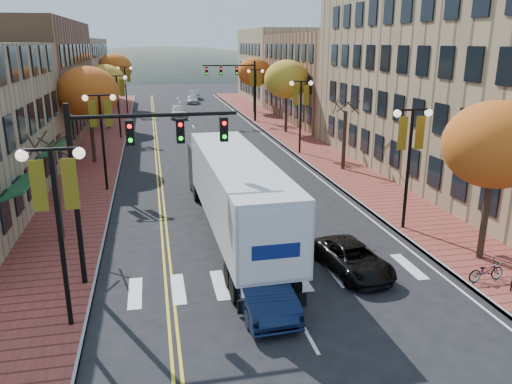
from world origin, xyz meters
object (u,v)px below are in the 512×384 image
bicycle (486,271)px  navy_sedan (260,285)px  semi_truck (232,187)px  black_suv (353,258)px

bicycle → navy_sedan: bearing=84.1°
semi_truck → navy_sedan: bearing=-92.4°
semi_truck → navy_sedan: 7.28m
semi_truck → black_suv: semi_truck is taller
navy_sedan → bicycle: (8.89, -0.22, -0.24)m
semi_truck → bicycle: bearing=-41.0°
black_suv → navy_sedan: bearing=-163.9°
black_suv → bicycle: 5.06m
navy_sedan → bicycle: size_ratio=3.13×
semi_truck → navy_sedan: semi_truck is taller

